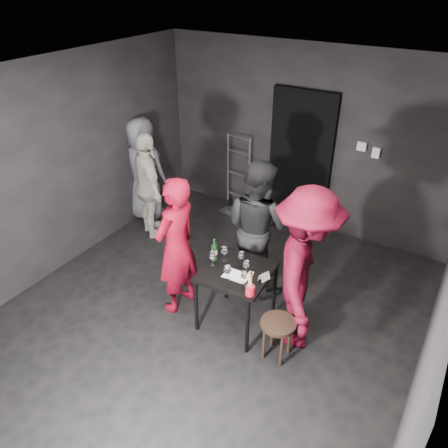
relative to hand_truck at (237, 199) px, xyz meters
The scene contains 26 objects.
floor 2.47m from the hand_truck, 66.75° to the right, with size 4.50×5.00×0.02m, color black.
ceiling 3.49m from the hand_truck, 66.75° to the right, with size 4.50×5.00×0.02m, color silver.
wall_back 1.50m from the hand_truck, 13.69° to the left, with size 4.50×0.04×2.70m, color black.
wall_left 2.83m from the hand_truck, 119.44° to the right, with size 0.04×5.00×2.70m, color black.
wall_right 4.09m from the hand_truck, 35.08° to the right, with size 0.04×5.00×2.70m, color black.
doorway 1.28m from the hand_truck, 10.31° to the left, with size 0.95×0.10×2.10m, color black.
wallbox_upper 2.20m from the hand_truck, ahead, with size 0.12×0.06×0.12m, color #B7B7B2.
wallbox_lower 2.34m from the hand_truck, ahead, with size 0.10×0.06×0.14m, color #B7B7B2.
hand_truck is the anchor object (origin of this frame).
tasting_table 2.65m from the hand_truck, 60.21° to the right, with size 0.72×0.72×0.75m.
stool 3.13m from the hand_truck, 52.30° to the right, with size 0.37×0.37×0.47m.
server_red 2.52m from the hand_truck, 76.51° to the right, with size 0.69×0.45×1.90m, color maroon.
woman_black 2.03m from the hand_truck, 52.92° to the right, with size 0.95×0.52×1.95m, color black.
man_maroon 3.04m from the hand_truck, 46.58° to the right, with size 1.45×0.67×2.25m, color #5B081B.
bystander_cream 1.60m from the hand_truck, 120.13° to the right, with size 1.00×0.48×1.71m, color silver.
bystander_grey 1.61m from the hand_truck, 143.05° to the right, with size 0.87×0.47×1.78m, color gray.
tasting_mat 2.76m from the hand_truck, 60.23° to the right, with size 0.27×0.18×0.00m, color white.
wine_glass_a 2.62m from the hand_truck, 66.04° to the right, with size 0.07×0.07×0.19m, color white, non-canonical shape.
wine_glass_b 2.52m from the hand_truck, 63.39° to the right, with size 0.07×0.07×0.19m, color white, non-canonical shape.
wine_glass_c 2.59m from the hand_truck, 59.11° to the right, with size 0.07×0.07×0.18m, color white, non-canonical shape.
wine_glass_d 2.86m from the hand_truck, 62.11° to the right, with size 0.08×0.08×0.21m, color white, non-canonical shape.
wine_glass_e 2.92m from the hand_truck, 58.70° to the right, with size 0.07×0.07×0.18m, color white, non-canonical shape.
wine_glass_f 2.75m from the hand_truck, 58.10° to the right, with size 0.07×0.07×0.19m, color white, non-canonical shape.
wine_bottle 2.52m from the hand_truck, 66.00° to the right, with size 0.07×0.07×0.27m.
breadstick_cup 3.08m from the hand_truck, 57.61° to the right, with size 0.09×0.09×0.29m.
reserved_card 2.84m from the hand_truck, 54.57° to the right, with size 0.07×0.12×0.09m, color white, non-canonical shape.
Camera 1 is at (2.16, -3.27, 3.60)m, focal length 35.00 mm.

